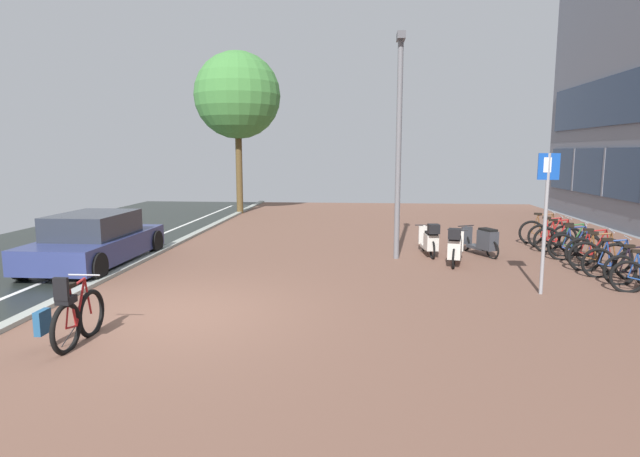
# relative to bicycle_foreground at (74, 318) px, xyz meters

# --- Properties ---
(ground) EXTENTS (21.00, 40.00, 0.13)m
(ground) POSITION_rel_bicycle_foreground_xyz_m (2.35, 1.46, -0.42)
(ground) COLOR black
(bicycle_foreground) EXTENTS (0.66, 1.41, 1.10)m
(bicycle_foreground) POSITION_rel_bicycle_foreground_xyz_m (0.00, 0.00, 0.00)
(bicycle_foreground) COLOR black
(bicycle_foreground) RESTS_ON ground
(bicycle_rack_01) EXTENTS (1.27, 0.48, 0.93)m
(bicycle_rack_01) POSITION_rel_bicycle_foreground_xyz_m (9.76, 4.16, -0.07)
(bicycle_rack_01) COLOR black
(bicycle_rack_01) RESTS_ON ground
(bicycle_rack_02) EXTENTS (1.34, 0.48, 0.96)m
(bicycle_rack_02) POSITION_rel_bicycle_foreground_xyz_m (9.62, 4.77, -0.06)
(bicycle_rack_02) COLOR black
(bicycle_rack_02) RESTS_ON ground
(bicycle_rack_03) EXTENTS (1.35, 0.48, 1.01)m
(bicycle_rack_03) POSITION_rel_bicycle_foreground_xyz_m (9.58, 5.38, -0.04)
(bicycle_rack_03) COLOR black
(bicycle_rack_03) RESTS_ON ground
(bicycle_rack_04) EXTENTS (1.39, 0.48, 1.00)m
(bicycle_rack_04) POSITION_rel_bicycle_foreground_xyz_m (9.73, 5.99, -0.04)
(bicycle_rack_04) COLOR black
(bicycle_rack_04) RESTS_ON ground
(bicycle_rack_05) EXTENTS (1.29, 0.56, 0.99)m
(bicycle_rack_05) POSITION_rel_bicycle_foreground_xyz_m (9.51, 6.61, -0.05)
(bicycle_rack_05) COLOR black
(bicycle_rack_05) RESTS_ON ground
(bicycle_rack_06) EXTENTS (1.33, 0.48, 0.97)m
(bicycle_rack_06) POSITION_rel_bicycle_foreground_xyz_m (9.72, 7.22, -0.05)
(bicycle_rack_06) COLOR black
(bicycle_rack_06) RESTS_ON ground
(bicycle_rack_07) EXTENTS (1.40, 0.48, 1.00)m
(bicycle_rack_07) POSITION_rel_bicycle_foreground_xyz_m (9.54, 7.83, -0.04)
(bicycle_rack_07) COLOR black
(bicycle_rack_07) RESTS_ON ground
(bicycle_rack_08) EXTENTS (1.33, 0.48, 0.98)m
(bicycle_rack_08) POSITION_rel_bicycle_foreground_xyz_m (9.57, 8.44, -0.05)
(bicycle_rack_08) COLOR black
(bicycle_rack_08) RESTS_ON ground
(bicycle_rack_09) EXTENTS (1.44, 0.48, 1.02)m
(bicycle_rack_09) POSITION_rel_bicycle_foreground_xyz_m (9.54, 9.06, -0.04)
(bicycle_rack_09) COLOR black
(bicycle_rack_09) RESTS_ON ground
(scooter_near) EXTENTS (0.90, 1.55, 0.79)m
(scooter_near) POSITION_rel_bicycle_foreground_xyz_m (7.30, 7.12, 0.01)
(scooter_near) COLOR black
(scooter_near) RESTS_ON ground
(scooter_mid) EXTENTS (0.72, 1.76, 0.99)m
(scooter_mid) POSITION_rel_bicycle_foreground_xyz_m (6.37, 5.86, 0.05)
(scooter_mid) COLOR black
(scooter_mid) RESTS_ON ground
(scooter_far) EXTENTS (0.52, 1.71, 0.94)m
(scooter_far) POSITION_rel_bicycle_foreground_xyz_m (5.90, 6.97, 0.03)
(scooter_far) COLOR black
(scooter_far) RESTS_ON ground
(parked_car_near) EXTENTS (1.93, 4.19, 1.29)m
(parked_car_near) POSITION_rel_bicycle_foreground_xyz_m (-2.42, 5.15, 0.21)
(parked_car_near) COLOR navy
(parked_car_near) RESTS_ON ground
(parking_sign) EXTENTS (0.40, 0.07, 2.73)m
(parking_sign) POSITION_rel_bicycle_foreground_xyz_m (7.60, 3.33, 1.28)
(parking_sign) COLOR gray
(parking_sign) RESTS_ON ground
(lamp_post) EXTENTS (0.20, 0.52, 5.65)m
(lamp_post) POSITION_rel_bicycle_foreground_xyz_m (4.99, 6.55, 2.75)
(lamp_post) COLOR slate
(lamp_post) RESTS_ON ground
(street_tree) EXTENTS (3.79, 3.79, 7.12)m
(street_tree) POSITION_rel_bicycle_foreground_xyz_m (-1.46, 16.18, 4.81)
(street_tree) COLOR brown
(street_tree) RESTS_ON ground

